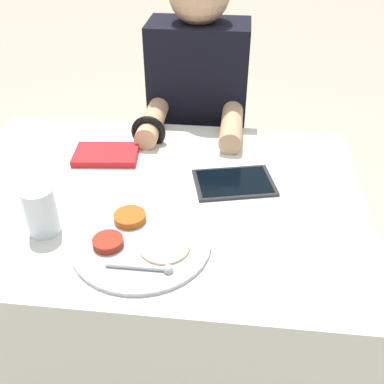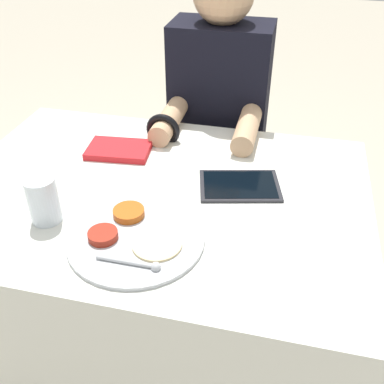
# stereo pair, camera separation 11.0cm
# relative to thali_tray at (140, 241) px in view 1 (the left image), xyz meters

# --- Properties ---
(ground_plane) EXTENTS (12.00, 12.00, 0.00)m
(ground_plane) POSITION_rel_thali_tray_xyz_m (-0.01, 0.20, -0.72)
(ground_plane) COLOR #B2A893
(dining_table) EXTENTS (1.13, 0.81, 0.71)m
(dining_table) POSITION_rel_thali_tray_xyz_m (-0.01, 0.20, -0.36)
(dining_table) COLOR silver
(dining_table) RESTS_ON ground_plane
(thali_tray) EXTENTS (0.32, 0.32, 0.03)m
(thali_tray) POSITION_rel_thali_tray_xyz_m (0.00, 0.00, 0.00)
(thali_tray) COLOR #B7BABF
(thali_tray) RESTS_ON dining_table
(red_notebook) EXTENTS (0.20, 0.14, 0.02)m
(red_notebook) POSITION_rel_thali_tray_xyz_m (-0.18, 0.37, 0.00)
(red_notebook) COLOR silver
(red_notebook) RESTS_ON dining_table
(tablet_device) EXTENTS (0.24, 0.20, 0.01)m
(tablet_device) POSITION_rel_thali_tray_xyz_m (0.21, 0.27, -0.00)
(tablet_device) COLOR #28282D
(tablet_device) RESTS_ON dining_table
(person_diner) EXTENTS (0.36, 0.45, 1.20)m
(person_diner) POSITION_rel_thali_tray_xyz_m (0.06, 0.76, -0.14)
(person_diner) COLOR black
(person_diner) RESTS_ON ground_plane
(drinking_glass) EXTENTS (0.07, 0.07, 0.12)m
(drinking_glass) POSITION_rel_thali_tray_xyz_m (-0.23, 0.02, 0.05)
(drinking_glass) COLOR silver
(drinking_glass) RESTS_ON dining_table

